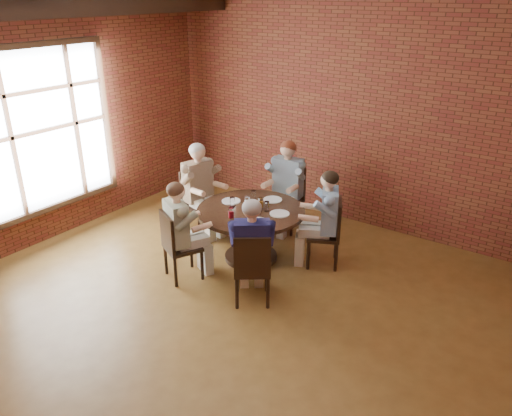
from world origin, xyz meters
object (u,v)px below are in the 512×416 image
Objects in this scene: diner_e at (252,251)px; chair_b at (288,195)px; diner_b at (286,186)px; diner_a at (324,219)px; diner_c at (201,189)px; smartphone at (265,225)px; chair_c at (198,198)px; dining_table at (251,224)px; chair_a at (330,230)px; chair_e at (252,267)px; diner_d at (182,231)px; chair_d at (176,244)px.

chair_b is at bearing -106.27° from diner_e.
chair_b is 0.70× the size of diner_b.
diner_a is 0.95× the size of diner_c.
smartphone is at bearing -74.58° from diner_b.
diner_e reaches higher than chair_c.
dining_table is 9.93× the size of smartphone.
diner_a is 1.99m from diner_c.
chair_a is at bearing 27.42° from dining_table.
diner_b is 2.13m from chair_e.
chair_c reaches higher than chair_e.
chair_e is at bearing -68.48° from smartphone.
smartphone is at bearing -108.74° from diner_e.
chair_d is at bearing 90.00° from diner_d.
diner_e is at bearing -149.78° from diner_d.
diner_a is (-0.08, -0.04, 0.16)m from chair_a.
chair_c is (-2.07, -0.19, -0.14)m from diner_a.
chair_c is at bearing 161.68° from smartphone.
dining_table is 1.02m from diner_e.
chair_a is 1.30m from chair_b.
diner_e is (1.72, -1.05, -0.04)m from diner_c.
chair_a is 2.08m from diner_c.
diner_b is 2.10m from chair_d.
smartphone is at bearing -106.21° from chair_e.
chair_b reaches higher than smartphone.
dining_table is at bearing -90.00° from diner_b.
diner_e is (0.61, -0.81, 0.13)m from dining_table.
smartphone is at bearing -57.09° from diner_a.
smartphone is (0.90, 0.67, 0.25)m from chair_d.
chair_a is at bearing -70.67° from diner_c.
diner_a is 1.27m from chair_b.
chair_b and chair_c have the same top height.
chair_c is at bearing -111.41° from chair_a.
diner_a reaches higher than smartphone.
chair_d is at bearing -105.96° from diner_b.
diner_d is (-1.30, -1.35, -0.01)m from diner_a.
chair_e is (1.86, -1.14, -0.02)m from chair_c.
chair_b is 0.70× the size of diner_c.
diner_c is (0.09, -0.02, 0.18)m from chair_c.
chair_b is at bearing -36.33° from chair_c.
chair_b is at bearing -149.88° from chair_a.
chair_c is 1.75m from smartphone.
dining_table is 0.99m from diner_a.
chair_b is at bearing 90.00° from diner_b.
chair_d is 1.09m from diner_e.
chair_e is at bearing -53.04° from dining_table.
diner_a is 9.14× the size of smartphone.
smartphone is (0.59, -1.49, 0.23)m from chair_b.
diner_d is at bearing -71.28° from diner_a.
diner_c reaches higher than chair_a.
dining_table is at bearing -90.00° from chair_c.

